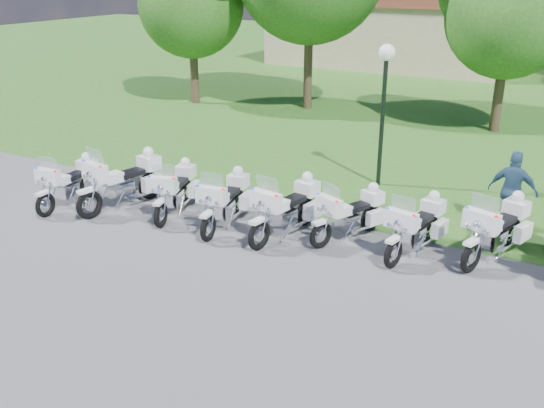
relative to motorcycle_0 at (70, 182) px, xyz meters
The scene contains 14 objects.
ground 5.39m from the motorcycle_0, ahead, with size 100.00×100.00×0.00m, color #58585D.
grass_lawn 26.79m from the motorcycle_0, 78.57° to the left, with size 100.00×48.00×0.01m, color #2C631F.
motorcycle_0 is the anchor object (origin of this frame).
motorcycle_1 1.46m from the motorcycle_0, 23.47° to the left, with size 1.17×2.54×1.72m.
motorcycle_2 2.86m from the motorcycle_0, 17.71° to the left, with size 1.10×2.20×1.51m.
motorcycle_3 4.32m from the motorcycle_0, 11.01° to the left, with size 0.95×2.29×1.54m.
motorcycle_4 5.86m from the motorcycle_0, 10.32° to the left, with size 1.04×2.40×1.62m.
motorcycle_5 7.27m from the motorcycle_0, 12.82° to the left, with size 1.24×2.03×1.45m.
motorcycle_6 8.74m from the motorcycle_0, 10.40° to the left, with size 1.02×2.21×1.50m.
motorcycle_7 10.37m from the motorcycle_0, 12.18° to the left, with size 1.23×2.31×1.60m.
lamp_post 8.65m from the motorcycle_0, 39.80° to the left, with size 0.44×0.44×3.89m.
tree_2 15.94m from the motorcycle_0, 58.54° to the left, with size 5.20×4.44×6.93m.
building_west 27.30m from the motorcycle_0, 91.46° to the left, with size 14.56×8.32×4.10m.
bystander_c 10.85m from the motorcycle_0, 20.93° to the left, with size 1.11×0.46×1.89m, color #325579.
Camera 1 is at (6.40, -9.46, 5.78)m, focal length 40.00 mm.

